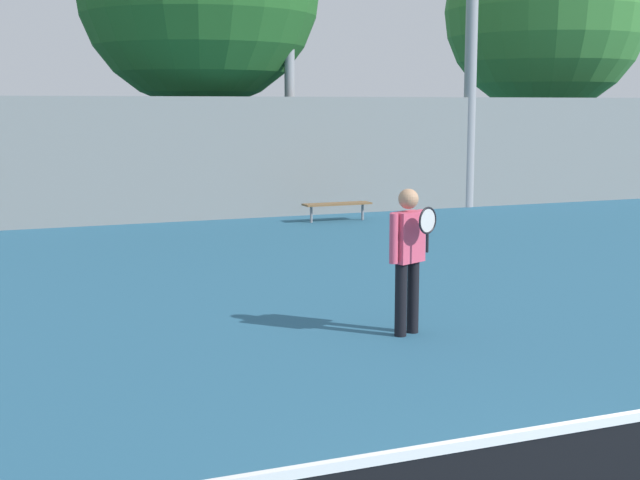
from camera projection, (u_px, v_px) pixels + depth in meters
The scene contains 4 objects.
tennis_player at pixel (408, 251), 10.30m from camera, with size 0.57×0.51×1.71m.
bench_courtside_far at pixel (337, 205), 20.48m from camera, with size 1.61×0.40×0.42m.
back_fence at pixel (129, 161), 19.87m from camera, with size 33.85×0.06×2.85m.
tree_green_tall at pixel (546, 11), 27.74m from camera, with size 6.28×6.28×8.69m.
Camera 1 is at (-3.56, -3.50, 2.67)m, focal length 50.00 mm.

